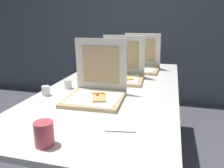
% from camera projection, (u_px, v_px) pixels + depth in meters
% --- Properties ---
extents(wall_back, '(10.00, 0.10, 2.60)m').
position_uv_depth(wall_back, '(146.00, 15.00, 3.31)').
color(wall_back, '#4C5660').
rests_on(wall_back, ground).
extents(table, '(0.95, 2.02, 0.74)m').
position_uv_depth(table, '(115.00, 92.00, 1.77)').
color(table, silver).
rests_on(table, ground).
extents(pizza_box_front, '(0.37, 0.37, 0.38)m').
position_uv_depth(pizza_box_front, '(96.00, 91.00, 1.46)').
color(pizza_box_front, tan).
rests_on(pizza_box_front, table).
extents(pizza_box_middle, '(0.38, 0.38, 0.37)m').
position_uv_depth(pizza_box_middle, '(122.00, 74.00, 1.92)').
color(pizza_box_middle, tan).
rests_on(pizza_box_middle, table).
extents(pizza_box_back, '(0.37, 0.37, 0.36)m').
position_uv_depth(pizza_box_back, '(141.00, 65.00, 2.28)').
color(pizza_box_back, tan).
rests_on(pizza_box_back, table).
extents(cup_white_near_center, '(0.05, 0.05, 0.07)m').
position_uv_depth(cup_white_near_center, '(68.00, 84.00, 1.68)').
color(cup_white_near_center, white).
rests_on(cup_white_near_center, table).
extents(cup_white_near_left, '(0.05, 0.05, 0.07)m').
position_uv_depth(cup_white_near_left, '(46.00, 91.00, 1.53)').
color(cup_white_near_left, white).
rests_on(cup_white_near_left, table).
extents(cup_printed_front, '(0.08, 0.08, 0.10)m').
position_uv_depth(cup_printed_front, '(44.00, 134.00, 0.92)').
color(cup_printed_front, '#D14C56').
rests_on(cup_printed_front, table).
extents(napkin_pile, '(0.17, 0.17, 0.01)m').
position_uv_depth(napkin_pile, '(121.00, 124.00, 1.11)').
color(napkin_pile, white).
rests_on(napkin_pile, table).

